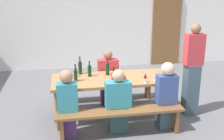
# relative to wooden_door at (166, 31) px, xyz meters

# --- Properties ---
(ground_plane) EXTENTS (24.00, 24.00, 0.00)m
(ground_plane) POSITION_rel_wooden_door_xyz_m (-2.31, -3.34, -1.05)
(ground_plane) COLOR slate
(back_wall) EXTENTS (14.00, 0.20, 3.20)m
(back_wall) POSITION_rel_wooden_door_xyz_m (-2.31, 0.14, 0.55)
(back_wall) COLOR white
(back_wall) RESTS_ON ground
(wooden_door) EXTENTS (0.90, 0.06, 2.10)m
(wooden_door) POSITION_rel_wooden_door_xyz_m (0.00, 0.00, 0.00)
(wooden_door) COLOR brown
(wooden_door) RESTS_ON ground
(tasting_table) EXTENTS (2.17, 0.90, 0.75)m
(tasting_table) POSITION_rel_wooden_door_xyz_m (-2.31, -3.34, -0.37)
(tasting_table) COLOR #9E7247
(tasting_table) RESTS_ON ground
(bench_near) EXTENTS (2.07, 0.30, 0.45)m
(bench_near) POSITION_rel_wooden_door_xyz_m (-2.31, -4.08, -0.69)
(bench_near) COLOR brown
(bench_near) RESTS_ON ground
(bench_far) EXTENTS (2.07, 0.30, 0.45)m
(bench_far) POSITION_rel_wooden_door_xyz_m (-2.31, -2.59, -0.69)
(bench_far) COLOR brown
(bench_far) RESTS_ON ground
(wine_bottle_0) EXTENTS (0.07, 0.07, 0.30)m
(wine_bottle_0) POSITION_rel_wooden_door_xyz_m (-2.36, -3.14, -0.18)
(wine_bottle_0) COLOR #143319
(wine_bottle_0) RESTS_ON tasting_table
(wine_bottle_1) EXTENTS (0.07, 0.07, 0.31)m
(wine_bottle_1) POSITION_rel_wooden_door_xyz_m (-2.34, -3.66, -0.19)
(wine_bottle_1) COLOR #332814
(wine_bottle_1) RESTS_ON tasting_table
(wine_bottle_2) EXTENTS (0.07, 0.07, 0.31)m
(wine_bottle_2) POSITION_rel_wooden_door_xyz_m (-2.97, -3.40, -0.19)
(wine_bottle_2) COLOR #143319
(wine_bottle_2) RESTS_ON tasting_table
(wine_bottle_3) EXTENTS (0.07, 0.07, 0.34)m
(wine_bottle_3) POSITION_rel_wooden_door_xyz_m (-2.86, -2.99, -0.17)
(wine_bottle_3) COLOR #143319
(wine_bottle_3) RESTS_ON tasting_table
(wine_bottle_4) EXTENTS (0.07, 0.07, 0.29)m
(wine_bottle_4) POSITION_rel_wooden_door_xyz_m (-2.70, -3.16, -0.19)
(wine_bottle_4) COLOR #143319
(wine_bottle_4) RESTS_ON tasting_table
(wine_glass_0) EXTENTS (0.06, 0.06, 0.17)m
(wine_glass_0) POSITION_rel_wooden_door_xyz_m (-1.79, -3.69, -0.18)
(wine_glass_0) COLOR silver
(wine_glass_0) RESTS_ON tasting_table
(wine_glass_1) EXTENTS (0.07, 0.07, 0.15)m
(wine_glass_1) POSITION_rel_wooden_door_xyz_m (-1.59, -3.61, -0.20)
(wine_glass_1) COLOR silver
(wine_glass_1) RESTS_ON tasting_table
(wine_glass_2) EXTENTS (0.07, 0.07, 0.14)m
(wine_glass_2) POSITION_rel_wooden_door_xyz_m (-2.14, -3.66, -0.20)
(wine_glass_2) COLOR silver
(wine_glass_2) RESTS_ON tasting_table
(wine_glass_3) EXTENTS (0.07, 0.07, 0.16)m
(wine_glass_3) POSITION_rel_wooden_door_xyz_m (-1.54, -3.70, -0.18)
(wine_glass_3) COLOR silver
(wine_glass_3) RESTS_ON tasting_table
(wine_glass_4) EXTENTS (0.06, 0.06, 0.18)m
(wine_glass_4) POSITION_rel_wooden_door_xyz_m (-2.94, -3.14, -0.18)
(wine_glass_4) COLOR silver
(wine_glass_4) RESTS_ON tasting_table
(seated_guest_near_0) EXTENTS (0.32, 0.24, 1.12)m
(seated_guest_near_0) POSITION_rel_wooden_door_xyz_m (-3.13, -3.93, -0.51)
(seated_guest_near_0) COLOR #4F2E65
(seated_guest_near_0) RESTS_ON ground
(seated_guest_near_1) EXTENTS (0.41, 0.24, 1.08)m
(seated_guest_near_1) POSITION_rel_wooden_door_xyz_m (-2.32, -3.93, -0.54)
(seated_guest_near_1) COLOR #274344
(seated_guest_near_1) RESTS_ON ground
(seated_guest_near_2) EXTENTS (0.33, 0.24, 1.16)m
(seated_guest_near_2) POSITION_rel_wooden_door_xyz_m (-1.49, -3.93, -0.48)
(seated_guest_near_2) COLOR #39505C
(seated_guest_near_2) RESTS_ON ground
(seated_guest_far_0) EXTENTS (0.41, 0.24, 1.13)m
(seated_guest_far_0) POSITION_rel_wooden_door_xyz_m (-2.28, -2.74, -0.52)
(seated_guest_far_0) COLOR #352945
(seated_guest_far_0) RESTS_ON ground
(standing_host) EXTENTS (0.33, 0.24, 1.72)m
(standing_host) POSITION_rel_wooden_door_xyz_m (-0.84, -3.51, -0.21)
(standing_host) COLOR #405565
(standing_host) RESTS_ON ground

